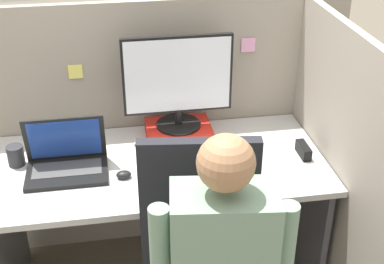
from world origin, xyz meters
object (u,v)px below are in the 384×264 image
Objects in this scene: carrot_toy at (241,177)px; pen_cup at (16,156)px; monitor at (178,80)px; paper_box at (179,132)px; stapler at (303,150)px; laptop at (67,162)px.

carrot_toy is 1.03m from pen_cup.
carrot_toy is at bearing -62.85° from monitor.
paper_box is at bearing -90.00° from monitor.
monitor reaches higher than pen_cup.
monitor is at bearing 117.15° from carrot_toy.
pen_cup is at bearing -170.95° from monitor.
pen_cup is (-0.98, 0.30, 0.03)m from carrot_toy.
pen_cup is at bearing -171.15° from paper_box.
carrot_toy is 1.33× the size of pen_cup.
paper_box is at bearing 155.07° from stapler.
stapler is (0.56, -0.26, -0.01)m from paper_box.
monitor is at bearing 9.05° from pen_cup.
pen_cup is at bearing 163.18° from carrot_toy.
paper_box is 0.58m from laptop.
monitor is 0.63m from laptop.
pen_cup is (-1.32, 0.14, 0.02)m from stapler.
paper_box is at bearing 117.30° from carrot_toy.
stapler is 0.38m from carrot_toy.
carrot_toy is at bearing -16.82° from pen_cup.
laptop is at bearing 164.89° from carrot_toy.
laptop is at bearing -158.30° from paper_box.
monitor reaches higher than paper_box.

